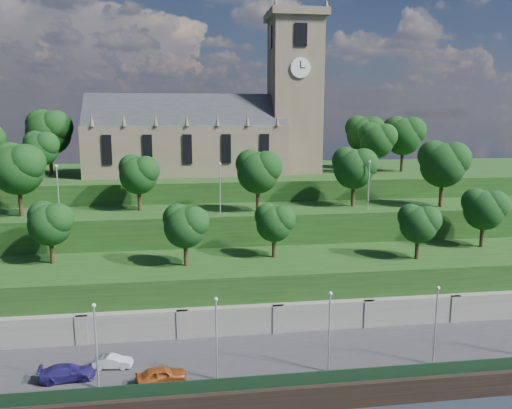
{
  "coord_description": "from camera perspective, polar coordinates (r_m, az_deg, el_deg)",
  "views": [
    {
      "loc": [
        -4.15,
        -37.61,
        24.9
      ],
      "look_at": [
        5.26,
        30.0,
        12.4
      ],
      "focal_mm": 35.0,
      "sensor_mm": 36.0,
      "label": 1
    }
  ],
  "objects": [
    {
      "name": "promenade",
      "position": [
        49.9,
        -2.3,
        -18.25
      ],
      "size": [
        160.0,
        12.0,
        2.0
      ],
      "primitive_type": "cube",
      "color": "#2D2D30",
      "rests_on": "ground"
    },
    {
      "name": "quay_wall",
      "position": [
        44.66,
        -1.47,
        -21.83
      ],
      "size": [
        160.0,
        0.5,
        2.2
      ],
      "primitive_type": "cube",
      "color": "black",
      "rests_on": "ground"
    },
    {
      "name": "fence",
      "position": [
        44.43,
        -1.58,
        -19.75
      ],
      "size": [
        160.0,
        0.1,
        1.2
      ],
      "primitive_type": "cube",
      "color": "#16321C",
      "rests_on": "promenade"
    },
    {
      "name": "retaining_wall",
      "position": [
        54.56,
        -2.95,
        -13.88
      ],
      "size": [
        160.0,
        2.1,
        5.0
      ],
      "color": "slate",
      "rests_on": "ground"
    },
    {
      "name": "embankment_lower",
      "position": [
        59.55,
        -3.48,
        -10.19
      ],
      "size": [
        160.0,
        12.0,
        8.0
      ],
      "primitive_type": "cube",
      "color": "#183A13",
      "rests_on": "ground"
    },
    {
      "name": "embankment_upper",
      "position": [
        69.36,
        -4.21,
        -5.47
      ],
      "size": [
        160.0,
        10.0,
        12.0
      ],
      "primitive_type": "cube",
      "color": "#183A13",
      "rests_on": "ground"
    },
    {
      "name": "hilltop",
      "position": [
        89.42,
        -5.11,
        -0.89
      ],
      "size": [
        160.0,
        32.0,
        15.0
      ],
      "primitive_type": "cube",
      "color": "#183A13",
      "rests_on": "ground"
    },
    {
      "name": "church",
      "position": [
        83.77,
        -4.59,
        8.72
      ],
      "size": [
        38.6,
        12.35,
        27.6
      ],
      "color": "brown",
      "rests_on": "hilltop"
    },
    {
      "name": "trees_lower",
      "position": [
        57.42,
        -1.57,
        -1.86
      ],
      "size": [
        68.5,
        8.79,
        7.54
      ],
      "color": "black",
      "rests_on": "embankment_lower"
    },
    {
      "name": "trees_upper",
      "position": [
        66.53,
        -0.67,
        4.36
      ],
      "size": [
        62.98,
        8.62,
        9.37
      ],
      "color": "black",
      "rests_on": "embankment_upper"
    },
    {
      "name": "trees_hilltop",
      "position": [
        83.17,
        -4.18,
        7.91
      ],
      "size": [
        73.29,
        15.67,
        10.62
      ],
      "color": "black",
      "rests_on": "hilltop"
    },
    {
      "name": "lamp_posts_promenade",
      "position": [
        44.22,
        -4.55,
        -14.39
      ],
      "size": [
        60.36,
        0.36,
        7.59
      ],
      "color": "#B2B2B7",
      "rests_on": "promenade"
    },
    {
      "name": "lamp_posts_upper",
      "position": [
        64.37,
        -4.15,
        2.35
      ],
      "size": [
        40.36,
        0.36,
        6.71
      ],
      "color": "#B2B2B7",
      "rests_on": "embankment_upper"
    },
    {
      "name": "car_left",
      "position": [
        46.01,
        -10.79,
        -18.61
      ],
      "size": [
        4.62,
        2.6,
        1.48
      ],
      "primitive_type": "imported",
      "rotation": [
        0.0,
        0.0,
        1.78
      ],
      "color": "#914018",
      "rests_on": "promenade"
    },
    {
      "name": "car_middle",
      "position": [
        49.46,
        -16.07,
        -16.87
      ],
      "size": [
        3.65,
        1.53,
        1.17
      ],
      "primitive_type": "imported",
      "rotation": [
        0.0,
        0.0,
        1.49
      ],
      "color": "#A3A4A8",
      "rests_on": "promenade"
    },
    {
      "name": "car_right",
      "position": [
        48.67,
        -20.77,
        -17.5
      ],
      "size": [
        4.86,
        2.34,
        1.36
      ],
      "primitive_type": "imported",
      "rotation": [
        0.0,
        0.0,
        1.66
      ],
      "color": "navy",
      "rests_on": "promenade"
    }
  ]
}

